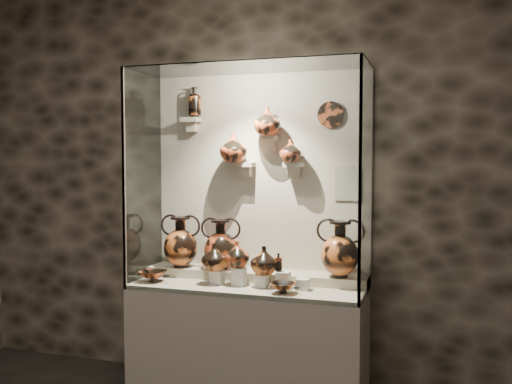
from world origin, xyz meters
TOP-DOWN VIEW (x-y plane):
  - wall_back at (0.00, 2.50)m, footprint 5.00×0.02m
  - plinth at (0.00, 2.18)m, footprint 1.70×0.60m
  - front_tier at (0.00, 2.18)m, footprint 1.68×0.58m
  - rear_tier at (0.00, 2.35)m, footprint 1.70×0.25m
  - back_panel at (0.00, 2.50)m, footprint 1.70×0.03m
  - glass_front at (0.00, 1.88)m, footprint 1.70×0.01m
  - glass_left at (-0.85, 2.18)m, footprint 0.01×0.60m
  - glass_right at (0.85, 2.18)m, footprint 0.01×0.60m
  - glass_top at (0.00, 2.18)m, footprint 1.70×0.60m
  - frame_post_left at (-0.84, 1.89)m, footprint 0.02×0.02m
  - frame_post_right at (0.84, 1.89)m, footprint 0.02×0.02m
  - pedestal_a at (-0.22, 2.13)m, footprint 0.09×0.09m
  - pedestal_b at (-0.05, 2.13)m, footprint 0.09×0.09m
  - pedestal_c at (0.12, 2.13)m, footprint 0.09×0.09m
  - pedestal_d at (0.28, 2.13)m, footprint 0.09×0.09m
  - pedestal_e at (0.42, 2.13)m, footprint 0.09×0.09m
  - bracket_ul at (-0.55, 2.42)m, footprint 0.14×0.12m
  - bracket_ca at (-0.10, 2.42)m, footprint 0.14×0.12m
  - bracket_cb at (0.10, 2.42)m, footprint 0.10×0.12m
  - bracket_cc at (0.28, 2.42)m, footprint 0.14×0.12m
  - amphora_left at (-0.60, 2.31)m, footprint 0.34×0.34m
  - amphora_mid at (-0.26, 2.32)m, footprint 0.31×0.31m
  - amphora_right at (0.65, 2.31)m, footprint 0.39×0.39m
  - jug_a at (-0.24, 2.11)m, footprint 0.23×0.23m
  - jug_b at (-0.07, 2.14)m, footprint 0.19×0.19m
  - jug_c at (0.13, 2.14)m, footprint 0.24×0.24m
  - lekythos_small at (0.24, 2.13)m, footprint 0.08×0.08m
  - kylix_left at (-0.70, 2.05)m, footprint 0.28×0.25m
  - kylix_right at (0.31, 1.99)m, footprint 0.28×0.26m
  - lekythos_tall at (-0.52, 2.42)m, footprint 0.13×0.13m
  - ovoid_vase_a at (-0.18, 2.37)m, footprint 0.22×0.22m
  - ovoid_vase_b at (0.09, 2.37)m, footprint 0.23×0.23m
  - ovoid_vase_c at (0.26, 2.39)m, footprint 0.19×0.19m
  - wall_plate at (0.55, 2.47)m, footprint 0.20×0.02m
  - info_placard at (0.67, 2.47)m, footprint 0.19×0.01m

SIDE VIEW (x-z plane):
  - plinth at x=0.00m, z-range 0.00..0.80m
  - front_tier at x=0.00m, z-range 0.80..0.83m
  - rear_tier at x=0.00m, z-range 0.80..0.90m
  - pedestal_e at x=0.42m, z-range 0.83..0.91m
  - kylix_right at x=0.31m, z-range 0.83..0.92m
  - pedestal_c at x=0.12m, z-range 0.83..0.92m
  - pedestal_a at x=-0.22m, z-range 0.83..0.93m
  - kylix_left at x=-0.70m, z-range 0.83..0.93m
  - pedestal_d at x=0.28m, z-range 0.83..0.95m
  - pedestal_b at x=-0.05m, z-range 0.83..0.96m
  - jug_c at x=0.13m, z-range 0.92..1.12m
  - lekythos_small at x=0.24m, z-range 0.95..1.09m
  - jug_a at x=-0.24m, z-range 0.93..1.13m
  - jug_b at x=-0.07m, z-range 0.96..1.15m
  - amphora_mid at x=-0.26m, z-range 0.90..1.28m
  - amphora_left at x=-0.60m, z-range 0.90..1.30m
  - amphora_right at x=0.65m, z-range 0.90..1.31m
  - info_placard at x=0.67m, z-range 1.44..1.69m
  - wall_back at x=0.00m, z-range 0.00..3.20m
  - back_panel at x=0.00m, z-range 0.80..2.40m
  - glass_front at x=0.00m, z-range 0.80..2.40m
  - glass_left at x=-0.85m, z-range 0.80..2.40m
  - glass_right at x=0.85m, z-range 0.80..2.40m
  - frame_post_left at x=-0.84m, z-range 0.80..2.40m
  - frame_post_right at x=0.84m, z-range 0.80..2.40m
  - bracket_ca at x=-0.10m, z-range 1.68..1.72m
  - bracket_cc at x=0.28m, z-range 1.68..1.72m
  - ovoid_vase_c at x=0.26m, z-range 1.72..1.89m
  - ovoid_vase_a at x=-0.18m, z-range 1.72..1.94m
  - bracket_cb at x=0.10m, z-range 1.88..1.92m
  - ovoid_vase_b at x=0.09m, z-range 1.92..2.13m
  - bracket_ul at x=-0.55m, z-range 2.03..2.07m
  - wall_plate at x=0.55m, z-range 1.97..2.17m
  - lekythos_tall at x=-0.52m, z-range 2.07..2.33m
  - glass_top at x=0.00m, z-range 2.39..2.40m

